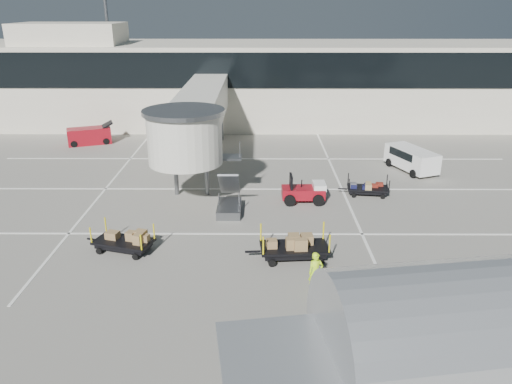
% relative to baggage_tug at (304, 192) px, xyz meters
% --- Properties ---
extents(ground, '(140.00, 140.00, 0.00)m').
position_rel_baggage_tug_xyz_m(ground, '(-3.24, -6.78, -0.65)').
color(ground, gray).
rests_on(ground, ground).
extents(lane_markings, '(40.00, 30.00, 0.02)m').
position_rel_baggage_tug_xyz_m(lane_markings, '(-3.91, 2.56, -0.64)').
color(lane_markings, white).
rests_on(lane_markings, ground).
extents(terminal, '(64.00, 12.11, 15.20)m').
position_rel_baggage_tug_xyz_m(terminal, '(-3.59, 23.16, 3.46)').
color(terminal, beige).
rests_on(terminal, ground).
extents(jet_bridge, '(5.70, 20.40, 6.03)m').
position_rel_baggage_tug_xyz_m(jet_bridge, '(-7.21, 5.49, 3.64)').
color(jet_bridge, silver).
rests_on(jet_bridge, ground).
extents(baggage_tug, '(2.74, 1.78, 1.77)m').
position_rel_baggage_tug_xyz_m(baggage_tug, '(0.00, 0.00, 0.00)').
color(baggage_tug, maroon).
rests_on(baggage_tug, ground).
extents(suitcase_cart, '(3.30, 1.62, 1.27)m').
position_rel_baggage_tug_xyz_m(suitcase_cart, '(4.23, 1.18, -0.19)').
color(suitcase_cart, black).
rests_on(suitcase_cart, ground).
extents(box_cart_near, '(4.10, 1.88, 1.59)m').
position_rel_baggage_tug_xyz_m(box_cart_near, '(-1.17, -7.50, -0.05)').
color(box_cart_near, black).
rests_on(box_cart_near, ground).
extents(box_cart_far, '(3.66, 2.23, 1.41)m').
position_rel_baggage_tug_xyz_m(box_cart_far, '(-9.75, -6.78, -0.12)').
color(box_cart_far, black).
rests_on(box_cart_far, ground).
extents(ground_worker, '(0.76, 0.59, 1.84)m').
position_rel_baggage_tug_xyz_m(ground_worker, '(-0.41, -10.48, 0.27)').
color(ground_worker, '#B7EE19').
rests_on(ground_worker, ground).
extents(minivan, '(3.27, 4.75, 1.67)m').
position_rel_baggage_tug_xyz_m(minivan, '(8.47, 6.39, 0.36)').
color(minivan, white).
rests_on(minivan, ground).
extents(belt_loader, '(4.20, 2.74, 1.90)m').
position_rel_baggage_tug_xyz_m(belt_loader, '(-17.91, 13.75, 0.08)').
color(belt_loader, maroon).
rests_on(belt_loader, ground).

